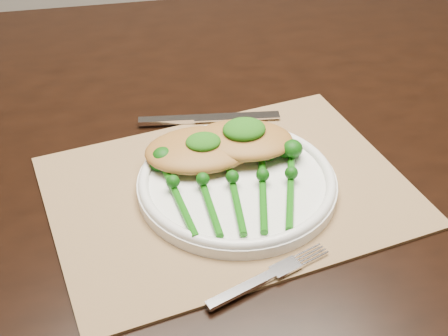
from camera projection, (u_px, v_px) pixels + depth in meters
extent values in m
cube|color=black|center=(251.00, 122.00, 0.96)|extent=(1.62, 0.93, 0.04)
cube|color=olive|center=(229.00, 191.00, 0.79)|extent=(0.50, 0.40, 0.00)
cylinder|color=white|center=(237.00, 184.00, 0.79)|extent=(0.25, 0.25, 0.01)
torus|color=white|center=(237.00, 179.00, 0.78)|extent=(0.25, 0.25, 0.01)
cube|color=silver|center=(167.00, 120.00, 0.91)|extent=(0.08, 0.03, 0.01)
cube|color=silver|center=(237.00, 117.00, 0.92)|extent=(0.13, 0.03, 0.00)
cube|color=silver|center=(242.00, 289.00, 0.66)|extent=(0.08, 0.04, 0.00)
ellipsoid|color=#AF7632|center=(200.00, 149.00, 0.81)|extent=(0.15, 0.10, 0.03)
ellipsoid|color=#AF7632|center=(243.00, 140.00, 0.82)|extent=(0.15, 0.12, 0.03)
ellipsoid|color=#124A0A|center=(203.00, 142.00, 0.80)|extent=(0.05, 0.04, 0.02)
ellipsoid|color=#124A0A|center=(244.00, 129.00, 0.81)|extent=(0.06, 0.05, 0.02)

